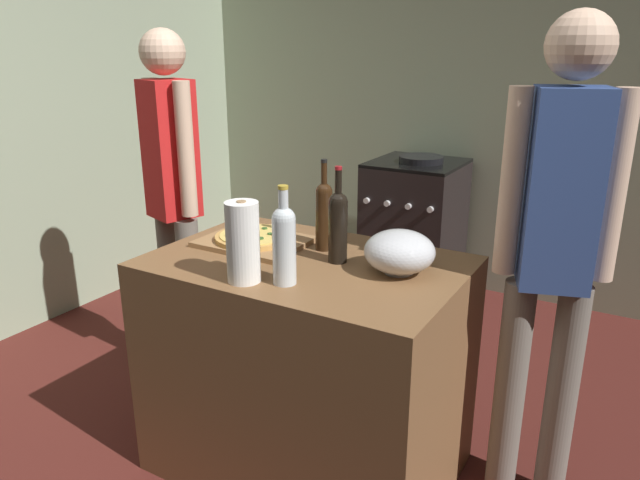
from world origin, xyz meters
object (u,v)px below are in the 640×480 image
Objects in this scene: wine_bottle_clear at (284,241)px; person_in_red at (555,243)px; person_in_stripes at (173,188)px; wine_bottle_amber at (338,223)px; wine_bottle_dark at (324,213)px; paper_towel_roll at (243,242)px; pizza at (254,237)px; stove at (414,230)px; mixing_bowl at (400,252)px.

person_in_red reaches higher than wine_bottle_clear.
person_in_stripes is at bearing 151.95° from wine_bottle_clear.
person_in_stripes is at bearing 166.27° from wine_bottle_amber.
wine_bottle_amber is at bearing -163.14° from person_in_red.
wine_bottle_dark reaches higher than wine_bottle_clear.
wine_bottle_dark is at bearing 80.30° from paper_towel_roll.
wine_bottle_clear is at bearing 21.76° from paper_towel_roll.
pizza is 0.40m from paper_towel_roll.
pizza is 1.82m from stove.
wine_bottle_amber is at bearing -13.73° from person_in_stripes.
person_in_red reaches higher than paper_towel_roll.
mixing_bowl is 0.25m from wine_bottle_amber.
wine_bottle_amber is at bearing -1.36° from pizza.
stove is at bearing 67.12° from person_in_stripes.
wine_bottle_dark is at bearing 166.31° from mixing_bowl.
wine_bottle_dark is at bearing -9.74° from person_in_stripes.
mixing_bowl is 0.74× the size of wine_bottle_clear.
wine_bottle_amber reaches higher than wine_bottle_clear.
stove is (-0.62, 1.76, -0.49)m from mixing_bowl.
wine_bottle_amber is 1.90m from stove.
person_in_red is at bearing 8.34° from wine_bottle_dark.
wine_bottle_clear is 0.19× the size of person_in_red.
paper_towel_roll is 0.16× the size of person_in_red.
wine_bottle_amber is 1.00× the size of wine_bottle_dark.
wine_bottle_clear is 0.95× the size of wine_bottle_dark.
wine_bottle_dark is 0.21× the size of person_in_stripes.
person_in_red is (0.75, 0.48, -0.02)m from wine_bottle_clear.
person_in_red reaches higher than wine_bottle_amber.
wine_bottle_amber is (0.38, -0.01, 0.11)m from pizza.
person_in_red is (1.08, 0.20, 0.10)m from pizza.
person_in_stripes is 0.98× the size of person_in_red.
paper_towel_roll is 0.29× the size of stove.
stove is (-0.01, 1.76, -0.45)m from pizza.
wine_bottle_dark is at bearing 17.40° from pizza.
mixing_bowl is at bearing -70.56° from stove.
wine_bottle_clear is 0.90m from person_in_red.
pizza is 0.70m from person_in_stripes.
person_in_red is at bearing 23.59° from mixing_bowl.
mixing_bowl is 0.89× the size of paper_towel_roll.
wine_bottle_dark reaches higher than mixing_bowl.
mixing_bowl is 1.94m from stove.
wine_bottle_dark reaches higher than stove.
mixing_bowl is 0.41m from wine_bottle_clear.
paper_towel_roll is 0.16× the size of person_in_stripes.
person_in_stripes reaches higher than pizza.
wine_bottle_clear is at bearing -147.44° from person_in_red.
wine_bottle_clear is 0.19× the size of person_in_stripes.
wine_bottle_amber reaches higher than mixing_bowl.
paper_towel_roll is 2.18m from stove.
stove is 1.98m from person_in_red.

